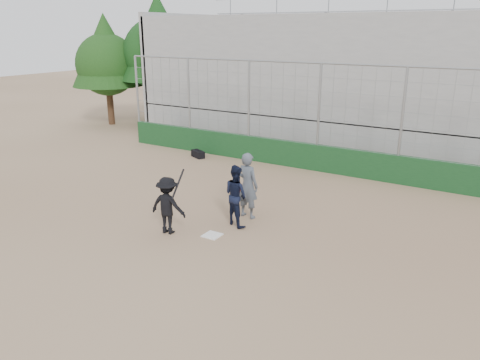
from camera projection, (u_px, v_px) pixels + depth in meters
The scene contains 10 objects.
ground at pixel (212, 236), 12.26m from camera, with size 90.00×90.00×0.00m, color brown.
home_plate at pixel (212, 235), 12.26m from camera, with size 0.44×0.44×0.02m, color white.
backstop at pixel (317, 146), 17.65m from camera, with size 18.10×0.25×4.04m.
bleachers at pixel (362, 81), 21.07m from camera, with size 20.25×6.70×6.98m.
tree_left at pixel (159, 44), 25.29m from camera, with size 4.48×4.48×7.00m.
tree_right at pixel (106, 56), 25.51m from camera, with size 3.84×3.84×6.00m.
batter_at_plate at pixel (168, 205), 12.23m from camera, with size 1.06×0.78×1.71m.
catcher_crouched at pixel (236, 205), 12.78m from camera, with size 1.03×0.93×1.16m.
umpire at pixel (248, 189), 13.23m from camera, with size 0.70×0.46×1.72m, color #49525D.
equipment_bag at pixel (198, 154), 19.68m from camera, with size 0.75×0.56×0.34m.
Camera 1 is at (6.46, -9.20, 5.17)m, focal length 35.00 mm.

